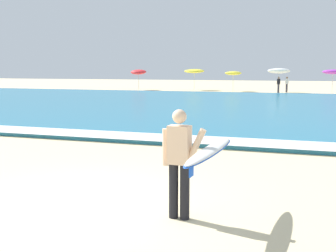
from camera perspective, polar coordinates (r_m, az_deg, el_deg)
ground_plane at (r=7.51m, az=-11.92°, el=-10.41°), size 160.00×160.00×0.00m
sea at (r=26.12m, az=10.08°, el=2.81°), size 120.00×28.00×0.14m
surf_foam at (r=13.08m, az=1.78°, el=-1.75°), size 120.00×1.45×0.01m
surfer_with_board at (r=6.29m, az=3.39°, el=-4.18°), size 0.99×2.33×1.73m
beach_umbrella_0 at (r=46.97m, az=-4.12°, el=7.49°), size 1.74×1.79×2.37m
beach_umbrella_1 at (r=46.01m, az=3.67°, el=7.62°), size 2.25×2.26×2.39m
beach_umbrella_2 at (r=44.15m, az=9.05°, el=7.26°), size 1.75×1.75×2.13m
beach_umbrella_3 at (r=42.82m, az=15.14°, el=7.40°), size 2.23×2.26×2.50m
beach_umbrella_4 at (r=45.12m, az=21.95°, el=6.99°), size 2.08×2.10×2.35m
beachgoer_near_row_left at (r=43.33m, az=16.18°, el=5.62°), size 0.32×0.20×1.58m
beachgoer_near_row_mid at (r=42.62m, az=15.10°, el=5.63°), size 0.32×0.20×1.58m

